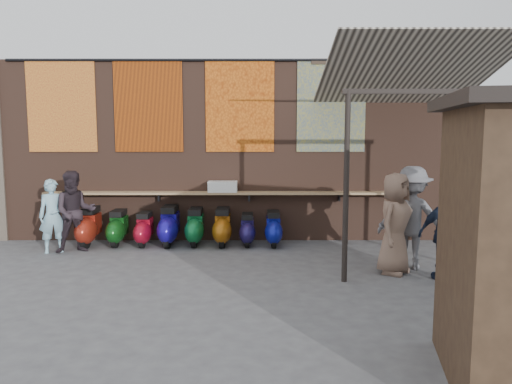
# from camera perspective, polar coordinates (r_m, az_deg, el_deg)

# --- Properties ---
(ground) EXTENTS (70.00, 70.00, 0.00)m
(ground) POSITION_cam_1_polar(r_m,az_deg,el_deg) (8.93, -4.23, -9.02)
(ground) COLOR #474749
(ground) RESTS_ON ground
(brick_wall) EXTENTS (10.00, 0.40, 4.00)m
(brick_wall) POSITION_cam_1_polar(r_m,az_deg,el_deg) (11.29, -3.33, 4.66)
(brick_wall) COLOR brown
(brick_wall) RESTS_ON ground
(pier_right) EXTENTS (0.50, 0.50, 4.00)m
(pier_right) POSITION_cam_1_polar(r_m,az_deg,el_deg) (12.16, 22.02, 4.33)
(pier_right) COLOR #4C4238
(pier_right) RESTS_ON ground
(eating_counter) EXTENTS (8.00, 0.32, 0.05)m
(eating_counter) POSITION_cam_1_polar(r_m,az_deg,el_deg) (10.99, -3.41, -0.11)
(eating_counter) COLOR #9E7A51
(eating_counter) RESTS_ON brick_wall
(shelf_box) EXTENTS (0.64, 0.28, 0.24)m
(shelf_box) POSITION_cam_1_polar(r_m,az_deg,el_deg) (10.95, -3.83, 0.61)
(shelf_box) COLOR white
(shelf_box) RESTS_ON eating_counter
(tapestry_redgold) EXTENTS (1.50, 0.02, 2.00)m
(tapestry_redgold) POSITION_cam_1_polar(r_m,az_deg,el_deg) (11.84, -21.35, 9.15)
(tapestry_redgold) COLOR maroon
(tapestry_redgold) RESTS_ON brick_wall
(tapestry_sun) EXTENTS (1.50, 0.02, 2.00)m
(tapestry_sun) POSITION_cam_1_polar(r_m,az_deg,el_deg) (11.30, -12.20, 9.59)
(tapestry_sun) COLOR #DF530D
(tapestry_sun) RESTS_ON brick_wall
(tapestry_orange) EXTENTS (1.50, 0.02, 2.00)m
(tapestry_orange) POSITION_cam_1_polar(r_m,az_deg,el_deg) (11.06, -1.86, 9.80)
(tapestry_orange) COLOR orange
(tapestry_orange) RESTS_ON brick_wall
(tapestry_multi) EXTENTS (1.50, 0.02, 2.00)m
(tapestry_multi) POSITION_cam_1_polar(r_m,az_deg,el_deg) (11.18, 8.59, 9.70)
(tapestry_multi) COLOR navy
(tapestry_multi) RESTS_ON brick_wall
(hang_rail) EXTENTS (9.50, 0.06, 0.06)m
(hang_rail) POSITION_cam_1_polar(r_m,az_deg,el_deg) (11.15, -3.48, 14.83)
(hang_rail) COLOR black
(hang_rail) RESTS_ON brick_wall
(scooter_stool_0) EXTENTS (0.39, 0.87, 0.83)m
(scooter_stool_0) POSITION_cam_1_polar(r_m,az_deg,el_deg) (11.30, -18.53, -3.79)
(scooter_stool_0) COLOR maroon
(scooter_stool_0) RESTS_ON ground
(scooter_stool_1) EXTENTS (0.36, 0.79, 0.75)m
(scooter_stool_1) POSITION_cam_1_polar(r_m,az_deg,el_deg) (11.19, -15.50, -3.99)
(scooter_stool_1) COLOR #0E4613
(scooter_stool_1) RESTS_ON ground
(scooter_stool_2) EXTENTS (0.34, 0.75, 0.71)m
(scooter_stool_2) POSITION_cam_1_polar(r_m,az_deg,el_deg) (11.02, -12.66, -4.18)
(scooter_stool_2) COLOR maroon
(scooter_stool_2) RESTS_ON ground
(scooter_stool_3) EXTENTS (0.40, 0.89, 0.85)m
(scooter_stool_3) POSITION_cam_1_polar(r_m,az_deg,el_deg) (10.93, -9.87, -3.84)
(scooter_stool_3) COLOR #160C8C
(scooter_stool_3) RESTS_ON ground
(scooter_stool_4) EXTENTS (0.38, 0.83, 0.79)m
(scooter_stool_4) POSITION_cam_1_polar(r_m,az_deg,el_deg) (10.87, -6.94, -3.99)
(scooter_stool_4) COLOR #0D602D
(scooter_stool_4) RESTS_ON ground
(scooter_stool_5) EXTENTS (0.38, 0.84, 0.80)m
(scooter_stool_5) POSITION_cam_1_polar(r_m,az_deg,el_deg) (10.79, -3.84, -4.03)
(scooter_stool_5) COLOR #8E4C0C
(scooter_stool_5) RESTS_ON ground
(scooter_stool_6) EXTENTS (0.32, 0.72, 0.68)m
(scooter_stool_6) POSITION_cam_1_polar(r_m,az_deg,el_deg) (10.78, -0.99, -4.34)
(scooter_stool_6) COLOR #1A1349
(scooter_stool_6) RESTS_ON ground
(scooter_stool_7) EXTENTS (0.35, 0.78, 0.74)m
(scooter_stool_7) POSITION_cam_1_polar(r_m,az_deg,el_deg) (10.75, 2.00, -4.22)
(scooter_stool_7) COLOR navy
(scooter_stool_7) RESTS_ON ground
(diner_left) EXTENTS (0.65, 0.55, 1.50)m
(diner_left) POSITION_cam_1_polar(r_m,az_deg,el_deg) (10.91, -22.19, -2.55)
(diner_left) COLOR #8EBCCE
(diner_left) RESTS_ON ground
(diner_right) EXTENTS (0.98, 0.88, 1.67)m
(diner_right) POSITION_cam_1_polar(r_m,az_deg,el_deg) (10.73, -19.99, -2.14)
(diner_right) COLOR #2A2127
(diner_right) RESTS_ON ground
(shopper_navy) EXTENTS (0.93, 0.42, 1.57)m
(shopper_navy) POSITION_cam_1_polar(r_m,az_deg,el_deg) (8.79, 20.98, -4.48)
(shopper_navy) COLOR #161E31
(shopper_navy) RESTS_ON ground
(shopper_grey) EXTENTS (1.36, 1.10, 1.84)m
(shopper_grey) POSITION_cam_1_polar(r_m,az_deg,el_deg) (9.34, 17.35, -2.81)
(shopper_grey) COLOR slate
(shopper_grey) RESTS_ON ground
(shopper_tan) EXTENTS (0.97, 1.02, 1.75)m
(shopper_tan) POSITION_cam_1_polar(r_m,az_deg,el_deg) (8.93, 15.57, -3.49)
(shopper_tan) COLOR #7E6150
(shopper_tan) RESTS_ON ground
(awning_canvas) EXTENTS (3.20, 3.28, 0.97)m
(awning_canvas) POSITION_cam_1_polar(r_m,az_deg,el_deg) (9.94, 17.10, 12.99)
(awning_canvas) COLOR beige
(awning_canvas) RESTS_ON brick_wall
(awning_ledger) EXTENTS (3.30, 0.08, 0.12)m
(awning_ledger) POSITION_cam_1_polar(r_m,az_deg,el_deg) (11.51, 14.78, 14.22)
(awning_ledger) COLOR #33261C
(awning_ledger) RESTS_ON brick_wall
(awning_header) EXTENTS (3.00, 0.08, 0.08)m
(awning_header) POSITION_cam_1_polar(r_m,az_deg,el_deg) (8.48, 20.01, 10.76)
(awning_header) COLOR black
(awning_header) RESTS_ON awning_post_left
(awning_post_left) EXTENTS (0.09, 0.09, 3.10)m
(awning_post_left) POSITION_cam_1_polar(r_m,az_deg,el_deg) (8.15, 10.26, 0.45)
(awning_post_left) COLOR black
(awning_post_left) RESTS_ON ground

